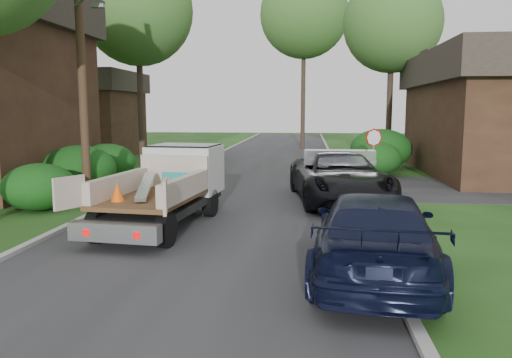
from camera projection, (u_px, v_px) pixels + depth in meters
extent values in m
plane|color=#1B4012|center=(209.00, 238.00, 12.71)|extent=(120.00, 120.00, 0.00)
cube|color=#28282B|center=(253.00, 182.00, 22.56)|extent=(8.00, 90.00, 0.02)
cube|color=#9E9E99|center=(164.00, 180.00, 22.97)|extent=(0.20, 90.00, 0.12)
cube|color=#9E9E99|center=(344.00, 182.00, 22.13)|extent=(0.20, 90.00, 0.12)
cylinder|color=slate|center=(373.00, 164.00, 20.90)|extent=(0.06, 0.06, 2.00)
cylinder|color=#B20A0A|center=(374.00, 138.00, 20.75)|extent=(0.71, 0.32, 0.76)
cylinder|color=#382619|center=(81.00, 60.00, 17.52)|extent=(0.30, 0.30, 10.00)
cube|color=slate|center=(97.00, 6.00, 16.20)|extent=(0.45, 0.20, 0.12)
cube|color=#351F16|center=(83.00, 124.00, 35.47)|extent=(7.00, 7.00, 4.50)
cube|color=#332B26|center=(81.00, 82.00, 35.06)|extent=(7.56, 7.56, 1.40)
cube|color=#332B26|center=(80.00, 72.00, 34.97)|extent=(1.05, 7.56, 0.20)
ellipsoid|color=#104612|center=(39.00, 187.00, 16.20)|extent=(2.34, 2.34, 1.53)
ellipsoid|color=#104612|center=(79.00, 169.00, 19.66)|extent=(2.86, 2.86, 1.87)
ellipsoid|color=#104612|center=(107.00, 162.00, 23.15)|extent=(2.60, 2.60, 1.70)
ellipsoid|color=#104612|center=(375.00, 158.00, 24.80)|extent=(2.60, 2.60, 1.70)
ellipsoid|color=#104612|center=(381.00, 149.00, 27.65)|extent=(3.38, 3.38, 2.21)
cylinder|color=#2D2119|center=(140.00, 89.00, 29.61)|extent=(0.36, 0.36, 9.00)
sphere|color=#2A5C22|center=(138.00, 10.00, 29.00)|extent=(6.40, 6.40, 6.40)
cylinder|color=#2D2119|center=(390.00, 94.00, 31.05)|extent=(0.36, 0.36, 8.50)
sphere|color=#2A5C22|center=(392.00, 23.00, 30.47)|extent=(6.00, 6.00, 6.00)
cylinder|color=#2D2119|center=(303.00, 83.00, 41.30)|extent=(0.36, 0.36, 11.00)
sphere|color=#2A5C22|center=(304.00, 14.00, 40.55)|extent=(7.20, 7.20, 7.20)
cylinder|color=black|center=(156.00, 201.00, 15.61)|extent=(0.37, 0.87, 0.84)
cylinder|color=black|center=(210.00, 203.00, 15.24)|extent=(0.37, 0.87, 0.84)
cylinder|color=black|center=(97.00, 226.00, 12.16)|extent=(0.37, 0.87, 0.84)
cylinder|color=black|center=(166.00, 230.00, 11.79)|extent=(0.37, 0.87, 0.84)
cube|color=black|center=(161.00, 207.00, 13.77)|extent=(2.43, 5.60, 0.22)
cube|color=beige|center=(185.00, 169.00, 15.57)|extent=(2.23, 1.89, 1.45)
cube|color=black|center=(185.00, 153.00, 15.49)|extent=(2.07, 1.74, 0.52)
cube|color=#472D19|center=(151.00, 198.00, 13.09)|extent=(2.40, 3.57, 0.11)
cube|color=beige|center=(174.00, 171.00, 14.65)|extent=(2.06, 0.31, 0.94)
cube|color=beige|center=(118.00, 185.00, 13.24)|extent=(0.57, 3.19, 0.56)
cube|color=beige|center=(185.00, 187.00, 12.85)|extent=(0.57, 3.19, 0.56)
cube|color=silver|center=(115.00, 232.00, 11.19)|extent=(2.18, 0.55, 0.42)
cube|color=#B20505|center=(86.00, 233.00, 11.16)|extent=(0.15, 0.05, 0.15)
cube|color=#B20505|center=(137.00, 236.00, 10.90)|extent=(0.15, 0.05, 0.15)
cube|color=beige|center=(69.00, 193.00, 11.46)|extent=(0.44, 0.79, 0.75)
cube|color=beige|center=(165.00, 196.00, 10.97)|extent=(0.28, 0.84, 0.75)
cube|color=silver|center=(146.00, 186.00, 13.17)|extent=(0.78, 2.43, 0.43)
cone|color=#F2590A|center=(117.00, 192.00, 12.34)|extent=(0.37, 0.37, 0.47)
cone|color=#F2590A|center=(169.00, 185.00, 13.53)|extent=(0.37, 0.37, 0.47)
cube|color=#148C84|center=(179.00, 177.00, 14.39)|extent=(1.03, 0.20, 0.26)
imported|color=black|center=(339.00, 177.00, 17.58)|extent=(3.80, 6.74, 1.78)
imported|color=black|center=(374.00, 234.00, 9.74)|extent=(2.90, 5.91, 1.65)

